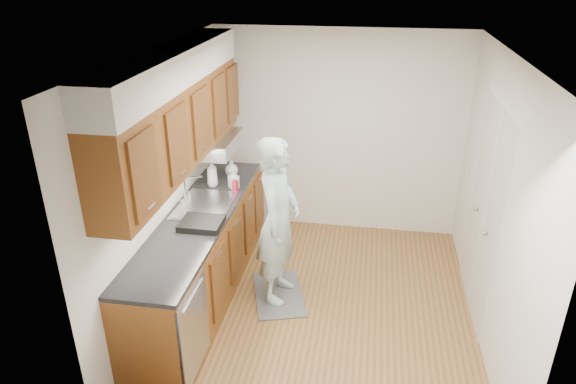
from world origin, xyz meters
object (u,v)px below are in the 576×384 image
object	(u,v)px
person	(278,210)
soda_can	(235,186)
soap_bottle_a	(212,173)
soap_bottle_b	(233,179)
soap_bottle_c	(231,168)
dish_rack	(202,224)

from	to	relation	value
person	soda_can	xyz separation A→B (m)	(-0.54, 0.45, 0.02)
soap_bottle_a	soap_bottle_b	size ratio (longest dim) A/B	1.42
person	soap_bottle_c	size ratio (longest dim) A/B	10.21
soap_bottle_a	soda_can	distance (m)	0.32
person	dish_rack	world-z (taller)	person
person	soap_bottle_b	bearing A→B (deg)	53.09
soap_bottle_a	soap_bottle_c	world-z (taller)	soap_bottle_a
soap_bottle_c	dish_rack	bearing A→B (deg)	-87.81
soap_bottle_b	dish_rack	distance (m)	0.90
soap_bottle_a	soap_bottle_c	size ratio (longest dim) A/B	1.59
person	soap_bottle_b	size ratio (longest dim) A/B	9.15
soap_bottle_c	dish_rack	world-z (taller)	soap_bottle_c
soap_bottle_a	dish_rack	distance (m)	0.94
soda_can	soap_bottle_b	bearing A→B (deg)	114.45
soap_bottle_b	soap_bottle_c	xyz separation A→B (m)	(-0.11, 0.33, -0.01)
soda_can	dish_rack	bearing A→B (deg)	-97.89
soap_bottle_b	dish_rack	world-z (taller)	soap_bottle_b
person	dish_rack	distance (m)	0.74
soap_bottle_c	dish_rack	xyz separation A→B (m)	(0.05, -1.22, -0.06)
soap_bottle_c	soap_bottle_a	bearing A→B (deg)	-112.21
soap_bottle_b	soda_can	world-z (taller)	soap_bottle_b
person	dish_rack	size ratio (longest dim) A/B	5.08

